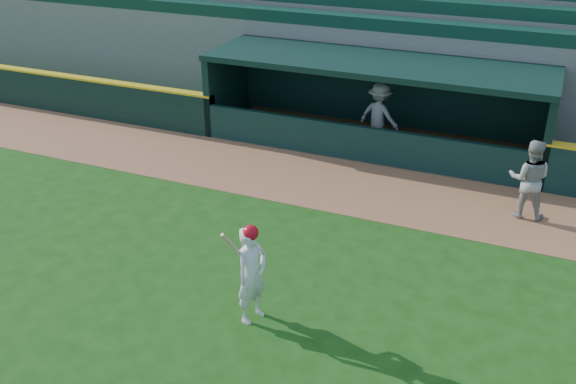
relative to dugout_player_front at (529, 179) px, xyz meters
name	(u,v)px	position (x,y,z in m)	size (l,w,h in m)	color
ground	(255,289)	(-4.36, -4.98, -0.92)	(120.00, 120.00, 0.00)	#184511
warning_track	(340,184)	(-4.36, -0.08, -0.92)	(40.00, 3.00, 0.01)	#975E3C
field_wall_left	(10,86)	(-16.61, 1.57, -0.32)	(15.50, 0.30, 1.20)	black
wall_stripe_left	(6,68)	(-16.61, 1.57, 0.31)	(15.50, 0.32, 0.06)	yellow
dugout_player_front	(529,179)	(0.00, 0.00, 0.00)	(0.90, 0.70, 1.84)	#969692
dugout_player_inside	(379,116)	(-4.19, 2.69, 0.01)	(1.20, 0.69, 1.86)	#ACACA7
dugout	(377,97)	(-4.36, 3.02, 0.44)	(9.40, 2.80, 2.46)	slate
stands	(418,27)	(-4.35, 7.59, 1.47)	(34.50, 6.25, 7.46)	slate
batter_at_plate	(252,273)	(-4.01, -5.77, 0.01)	(0.63, 0.82, 1.87)	white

